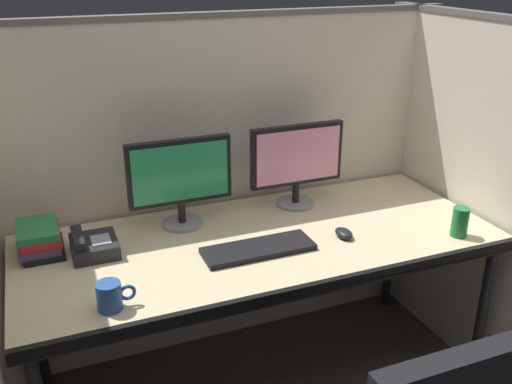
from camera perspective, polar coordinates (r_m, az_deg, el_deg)
The scene contains 11 objects.
cubicle_partition_rear at distance 2.65m, azimuth -3.19°, elevation 0.44°, with size 2.21×0.06×1.57m.
cubicle_partition_right at distance 2.71m, azimuth 21.20°, elevation -0.66°, with size 0.06×1.41×1.57m.
desk at distance 2.31m, azimuth 0.58°, elevation -5.83°, with size 1.90×0.80×0.74m.
monitor_left at distance 2.33m, azimuth -7.61°, elevation 1.50°, with size 0.43×0.17×0.37m.
monitor_right at distance 2.52m, azimuth 4.11°, elevation 3.22°, with size 0.43×0.17×0.37m.
keyboard_main at distance 2.19m, azimuth 0.23°, elevation -5.70°, with size 0.43×0.15×0.02m, color black.
computer_mouse at distance 2.32m, azimuth 8.77°, elevation -4.09°, with size 0.06×0.10×0.04m.
desk_phone at distance 2.25m, azimuth -16.01°, elevation -5.16°, with size 0.17×0.19×0.09m.
book_stack at distance 2.31m, azimuth -20.80°, elevation -4.43°, with size 0.16×0.22×0.11m.
coffee_mug at distance 1.90m, azimuth -14.36°, elevation -10.04°, with size 0.13×0.08×0.09m.
soda_can at distance 2.42m, azimuth 19.70°, elevation -2.84°, with size 0.07×0.07×0.12m, color #197233.
Camera 1 is at (-0.78, -1.58, 1.79)m, focal length 40.03 mm.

